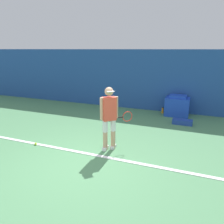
% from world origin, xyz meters
% --- Properties ---
extents(ground_plane, '(24.00, 24.00, 0.00)m').
position_xyz_m(ground_plane, '(0.00, 0.00, 0.00)').
color(ground_plane, '#518C5B').
extents(back_wall, '(24.00, 0.10, 2.55)m').
position_xyz_m(back_wall, '(0.00, 5.27, 1.27)').
color(back_wall, '#234C99').
rests_on(back_wall, ground_plane).
extents(court_baseline, '(21.60, 0.10, 0.01)m').
position_xyz_m(court_baseline, '(0.00, 0.54, 0.01)').
color(court_baseline, white).
rests_on(court_baseline, ground_plane).
extents(tennis_player, '(0.68, 0.65, 1.66)m').
position_xyz_m(tennis_player, '(0.29, 1.02, 0.92)').
color(tennis_player, tan).
rests_on(tennis_player, ground_plane).
extents(tennis_ball, '(0.07, 0.07, 0.07)m').
position_xyz_m(tennis_ball, '(-1.70, 0.49, 0.03)').
color(tennis_ball, '#D1E533').
rests_on(tennis_ball, ground_plane).
extents(covered_chair, '(0.91, 0.68, 0.82)m').
position_xyz_m(covered_chair, '(1.63, 4.83, 0.39)').
color(covered_chair, blue).
rests_on(covered_chair, ground_plane).
extents(equipment_bag, '(0.68, 0.32, 0.16)m').
position_xyz_m(equipment_bag, '(1.93, 3.80, 0.08)').
color(equipment_bag, '#1E3D99').
rests_on(equipment_bag, ground_plane).
extents(water_bottle, '(0.09, 0.09, 0.25)m').
position_xyz_m(water_bottle, '(1.06, 4.96, 0.12)').
color(water_bottle, orange).
rests_on(water_bottle, ground_plane).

